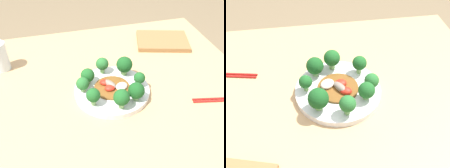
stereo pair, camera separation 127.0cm
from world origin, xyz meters
TOP-DOWN VIEW (x-y plane):
  - table at (0.00, 0.00)m, footprint 1.04×0.90m
  - plate at (0.01, 0.04)m, footprint 0.27×0.27m
  - broccoli_north at (0.01, 0.14)m, footprint 0.05×0.05m
  - broccoli_southwest at (-0.06, -0.03)m, footprint 0.06×0.06m
  - broccoli_south at (0.02, -0.06)m, footprint 0.05×0.05m
  - broccoli_northeast at (0.09, 0.11)m, footprint 0.05×0.05m
  - broccoli_west at (-0.09, 0.05)m, footprint 0.04×0.04m
  - broccoli_northwest at (-0.05, 0.12)m, footprint 0.06×0.06m
  - broccoli_east at (0.11, 0.03)m, footprint 0.05×0.05m
  - broccoli_southeast at (0.09, -0.01)m, footprint 0.05×0.05m
  - stirfry_center at (0.01, 0.04)m, footprint 0.13×0.13m
  - drinking_glass at (0.39, -0.21)m, footprint 0.06×0.06m
  - chopsticks at (-0.35, 0.18)m, footprint 0.21×0.06m
  - cutting_board at (-0.30, -0.24)m, footprint 0.27×0.23m

SIDE VIEW (x-z plane):
  - table at x=0.00m, z-range 0.00..0.74m
  - chopsticks at x=-0.35m, z-range 0.74..0.75m
  - plate at x=0.01m, z-range 0.74..0.76m
  - cutting_board at x=-0.30m, z-range 0.74..0.76m
  - stirfry_center at x=0.01m, z-range 0.75..0.78m
  - broccoli_east at x=0.11m, z-range 0.76..0.82m
  - broccoli_west at x=-0.09m, z-range 0.76..0.82m
  - broccoli_southeast at x=0.09m, z-range 0.76..0.82m
  - broccoli_northwest at x=-0.05m, z-range 0.76..0.83m
  - drinking_glass at x=0.39m, z-range 0.74..0.85m
  - broccoli_south at x=0.02m, z-range 0.77..0.83m
  - broccoli_northeast at x=0.09m, z-range 0.77..0.83m
  - broccoli_north at x=0.01m, z-range 0.76..0.83m
  - broccoli_southwest at x=-0.06m, z-range 0.76..0.84m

